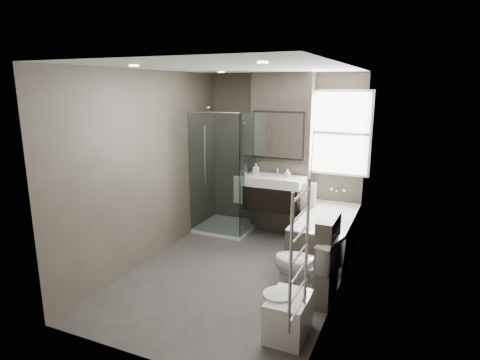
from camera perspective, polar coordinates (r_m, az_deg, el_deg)
The scene contains 15 objects.
room at distance 4.98m, azimuth -0.43°, elevation 0.61°, with size 2.70×3.90×2.70m.
vanity_pier at distance 6.61m, azimuth 5.91°, elevation 3.68°, with size 1.00×0.25×2.60m, color #4D463C.
vanity at distance 6.41m, azimuth 4.82°, elevation -1.73°, with size 0.95×0.47×0.66m.
mirror_cabinet at distance 6.41m, azimuth 5.52°, elevation 6.37°, with size 0.86×0.08×0.76m.
towel_left at distance 6.59m, azimuth 0.15°, elevation -1.45°, with size 0.24×0.06×0.44m, color white.
towel_right at distance 6.24m, azimuth 9.62°, elevation -2.48°, with size 0.24×0.06×0.44m, color white.
shower_enclosure at distance 6.68m, azimuth -1.55°, elevation -3.29°, with size 0.90×0.90×2.00m.
bathtub at distance 6.01m, azimuth 12.14°, elevation -7.28°, with size 0.75×1.60×0.57m.
window at distance 6.44m, azimuth 13.95°, elevation 6.48°, with size 0.98×0.06×1.33m.
toilet at distance 4.72m, azimuth 9.16°, elevation -11.99°, with size 0.44×0.77×0.79m, color white.
cistern_box at distance 4.66m, azimuth 12.24°, elevation -11.01°, with size 0.19×0.55×1.00m.
bidet at distance 4.13m, azimuth 6.80°, elevation -18.56°, with size 0.44×0.51×0.53m.
towel_radiator at distance 3.19m, azimuth 8.43°, elevation -10.32°, with size 0.03×0.49×1.10m.
soap_bottle_a at distance 6.46m, azimuth 2.29°, elevation 1.58°, with size 0.08×0.08×0.17m, color white.
soap_bottle_b at distance 6.34m, azimuth 6.75°, elevation 1.06°, with size 0.10×0.10×0.13m, color white.
Camera 1 is at (2.00, -4.43, 2.39)m, focal length 30.00 mm.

